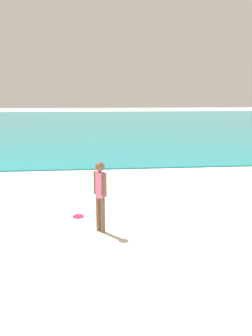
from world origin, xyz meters
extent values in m
cube|color=teal|center=(0.00, 44.10, 0.03)|extent=(160.00, 60.00, 0.06)
cylinder|color=brown|center=(-1.18, 7.41, 0.41)|extent=(0.11, 0.11, 0.83)
cylinder|color=brown|center=(-1.28, 7.51, 0.41)|extent=(0.11, 0.11, 0.83)
cube|color=pink|center=(-1.23, 7.46, 1.14)|extent=(0.22, 0.22, 0.62)
sphere|color=brown|center=(-1.23, 7.46, 1.58)|extent=(0.22, 0.22, 0.22)
cylinder|color=brown|center=(-1.12, 7.35, 1.17)|extent=(0.08, 0.08, 0.55)
cylinder|color=brown|center=(-1.34, 7.57, 1.17)|extent=(0.08, 0.08, 0.55)
cylinder|color=#E51E4C|center=(-1.81, 8.46, 0.01)|extent=(0.30, 0.30, 0.03)
camera|label=1|loc=(-1.35, 0.31, 3.12)|focal=34.07mm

